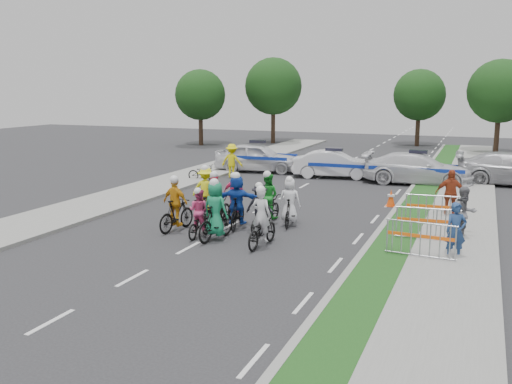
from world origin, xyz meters
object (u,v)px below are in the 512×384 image
at_px(spectator_0, 456,231).
at_px(rider_2, 199,218).
at_px(rider_7, 290,207).
at_px(police_car_0, 258,157).
at_px(rider_5, 237,205).
at_px(barrier_1, 427,225).
at_px(tree_0, 200,95).
at_px(rider_0, 262,226).
at_px(tree_1, 500,91).
at_px(spectator_1, 464,213).
at_px(marshal_hiviz, 232,161).
at_px(rider_3, 176,210).
at_px(rider_6, 215,206).
at_px(barrier_0, 420,241).
at_px(rider_1, 216,216).
at_px(police_car_2, 418,169).
at_px(parked_bike, 203,173).
at_px(rider_4, 260,213).
at_px(rider_10, 206,196).
at_px(rider_8, 268,204).
at_px(barrier_2, 434,211).
at_px(cone_0, 391,198).
at_px(rider_9, 235,199).
at_px(spectator_2, 450,194).
at_px(cone_1, 451,187).
at_px(police_car_1, 334,164).
at_px(tree_3, 273,86).

bearing_deg(spectator_0, rider_2, 160.14).
relative_size(rider_7, police_car_0, 0.37).
relative_size(rider_5, barrier_1, 1.00).
bearing_deg(tree_0, rider_0, -59.32).
bearing_deg(tree_1, spectator_0, -92.83).
relative_size(spectator_1, marshal_hiviz, 0.95).
distance_m(rider_0, marshal_hiviz, 13.73).
relative_size(rider_3, rider_5, 0.97).
relative_size(barrier_1, tree_1, 0.29).
relative_size(rider_6, barrier_0, 0.98).
distance_m(rider_1, police_car_2, 14.30).
bearing_deg(parked_bike, marshal_hiviz, -37.52).
distance_m(rider_4, rider_5, 1.02).
bearing_deg(rider_10, rider_8, 167.30).
bearing_deg(police_car_0, rider_0, -166.07).
height_order(rider_3, spectator_0, rider_3).
relative_size(rider_5, tree_0, 0.32).
relative_size(rider_10, barrier_2, 0.98).
bearing_deg(marshal_hiviz, tree_1, -132.57).
height_order(rider_4, cone_0, rider_4).
distance_m(spectator_1, tree_1, 26.11).
relative_size(police_car_0, tree_1, 0.72).
bearing_deg(parked_bike, cone_0, -114.07).
bearing_deg(rider_9, rider_4, 127.15).
distance_m(rider_10, barrier_0, 8.79).
bearing_deg(tree_1, rider_5, -107.60).
xyz_separation_m(rider_5, spectator_1, (7.36, 1.34, 0.03)).
relative_size(spectator_2, cone_0, 2.63).
height_order(rider_7, marshal_hiviz, marshal_hiviz).
xyz_separation_m(rider_4, barrier_2, (5.35, 3.11, -0.12)).
height_order(rider_7, spectator_2, spectator_2).
bearing_deg(rider_4, cone_0, -120.85).
xyz_separation_m(rider_7, cone_1, (4.95, 8.38, -0.36)).
distance_m(spectator_2, tree_1, 23.12).
bearing_deg(rider_5, tree_1, -117.58).
relative_size(rider_5, police_car_1, 0.45).
bearing_deg(rider_6, rider_8, -146.27).
distance_m(cone_1, parked_bike, 12.31).
bearing_deg(tree_1, rider_9, -110.24).
xyz_separation_m(rider_1, cone_0, (4.40, 7.43, -0.44)).
bearing_deg(rider_1, rider_4, -116.67).
height_order(spectator_1, parked_bike, spectator_1).
distance_m(police_car_2, cone_0, 6.08).
xyz_separation_m(rider_3, rider_7, (3.38, 2.08, -0.04)).
bearing_deg(rider_4, barrier_1, -172.68).
height_order(rider_8, police_car_1, rider_8).
xyz_separation_m(rider_8, cone_1, (5.85, 8.20, -0.37)).
distance_m(rider_7, tree_1, 27.38).
distance_m(marshal_hiviz, tree_3, 19.82).
bearing_deg(barrier_0, barrier_2, 90.00).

